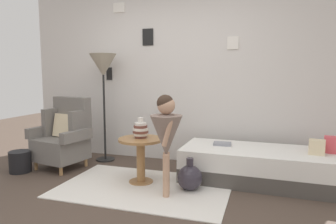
% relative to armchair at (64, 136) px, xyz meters
% --- Properties ---
extents(ground_plane, '(12.00, 12.00, 0.00)m').
position_rel_armchair_xyz_m(ground_plane, '(1.41, -1.10, -0.44)').
color(ground_plane, '#4C3D33').
extents(gallery_wall, '(4.80, 0.12, 2.60)m').
position_rel_armchair_xyz_m(gallery_wall, '(1.41, 0.85, 0.86)').
color(gallery_wall, silver).
rests_on(gallery_wall, ground).
extents(rug, '(1.92, 1.23, 0.01)m').
position_rel_armchair_xyz_m(rug, '(1.36, -0.42, -0.43)').
color(rug, silver).
rests_on(rug, ground).
extents(armchair, '(0.83, 0.69, 0.97)m').
position_rel_armchair_xyz_m(armchair, '(0.00, 0.00, 0.00)').
color(armchair, tan).
rests_on(armchair, ground).
extents(daybed, '(1.92, 0.86, 0.40)m').
position_rel_armchair_xyz_m(daybed, '(2.64, 0.19, -0.24)').
color(daybed, '#4C4742').
rests_on(daybed, ground).
extents(pillow_head, '(0.23, 0.15, 0.19)m').
position_rel_armchair_xyz_m(pillow_head, '(3.41, 0.26, 0.06)').
color(pillow_head, '#D64C56').
rests_on(pillow_head, daybed).
extents(pillow_mid, '(0.19, 0.15, 0.17)m').
position_rel_armchair_xyz_m(pillow_mid, '(3.21, 0.14, 0.04)').
color(pillow_mid, beige).
rests_on(pillow_mid, daybed).
extents(side_table, '(0.52, 0.52, 0.54)m').
position_rel_armchair_xyz_m(side_table, '(1.26, -0.27, -0.06)').
color(side_table, '#9E7042').
rests_on(side_table, ground).
extents(vase_striped, '(0.19, 0.19, 0.24)m').
position_rel_armchair_xyz_m(vase_striped, '(1.25, -0.25, 0.20)').
color(vase_striped, brown).
rests_on(vase_striped, side_table).
extents(floor_lamp, '(0.40, 0.40, 1.59)m').
position_rel_armchair_xyz_m(floor_lamp, '(0.37, 0.47, 0.93)').
color(floor_lamp, black).
rests_on(floor_lamp, ground).
extents(person_child, '(0.34, 0.34, 1.08)m').
position_rel_armchair_xyz_m(person_child, '(1.67, -0.56, 0.25)').
color(person_child, tan).
rests_on(person_child, ground).
extents(book_on_daybed, '(0.23, 0.18, 0.03)m').
position_rel_armchair_xyz_m(book_on_daybed, '(2.15, 0.28, -0.02)').
color(book_on_daybed, gray).
rests_on(book_on_daybed, daybed).
extents(demijohn_near, '(0.28, 0.28, 0.37)m').
position_rel_armchair_xyz_m(demijohn_near, '(1.87, -0.33, -0.29)').
color(demijohn_near, '#332D38').
rests_on(demijohn_near, ground).
extents(magazine_basket, '(0.28, 0.28, 0.28)m').
position_rel_armchair_xyz_m(magazine_basket, '(-0.42, -0.38, -0.30)').
color(magazine_basket, black).
rests_on(magazine_basket, ground).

